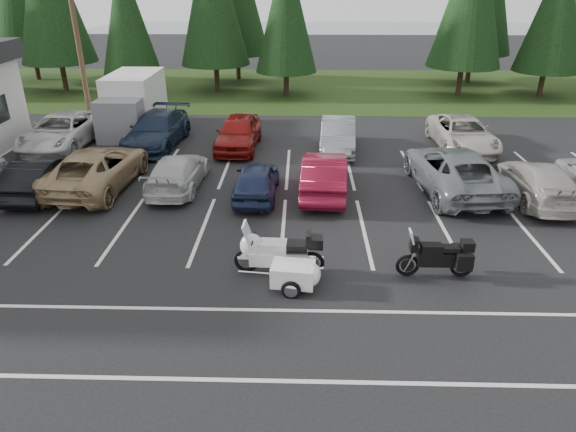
# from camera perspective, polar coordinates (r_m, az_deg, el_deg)

# --- Properties ---
(ground) EXTENTS (120.00, 120.00, 0.00)m
(ground) POSITION_cam_1_polar(r_m,az_deg,el_deg) (16.29, -2.44, -3.16)
(ground) COLOR black
(ground) RESTS_ON ground
(grass_strip) EXTENTS (80.00, 16.00, 0.01)m
(grass_strip) POSITION_cam_1_polar(r_m,az_deg,el_deg) (39.05, -0.09, 14.00)
(grass_strip) COLOR #1E3310
(grass_strip) RESTS_ON ground
(lake_water) EXTENTS (70.00, 50.00, 0.02)m
(lake_water) POSITION_cam_1_polar(r_m,az_deg,el_deg) (69.75, 4.14, 19.03)
(lake_water) COLOR slate
(lake_water) RESTS_ON ground
(utility_pole) EXTENTS (1.60, 0.26, 9.00)m
(utility_pole) POSITION_cam_1_polar(r_m,az_deg,el_deg) (28.66, -22.30, 17.51)
(utility_pole) COLOR #473321
(utility_pole) RESTS_ON ground
(box_truck) EXTENTS (2.40, 5.60, 2.90)m
(box_truck) POSITION_cam_1_polar(r_m,az_deg,el_deg) (28.95, -17.15, 11.73)
(box_truck) COLOR silver
(box_truck) RESTS_ON ground
(stall_markings) EXTENTS (32.00, 16.00, 0.01)m
(stall_markings) POSITION_cam_1_polar(r_m,az_deg,el_deg) (18.06, -2.03, -0.11)
(stall_markings) COLOR silver
(stall_markings) RESTS_ON ground
(conifer_3) EXTENTS (3.87, 3.87, 9.02)m
(conifer_3) POSITION_cam_1_polar(r_m,az_deg,el_deg) (37.57, -17.58, 20.56)
(conifer_3) COLOR #332316
(conifer_3) RESTS_ON ground
(conifer_5) EXTENTS (4.14, 4.14, 9.63)m
(conifer_5) POSITION_cam_1_polar(r_m,az_deg,el_deg) (35.93, -0.21, 22.05)
(conifer_5) COLOR #332316
(conifer_5) RESTS_ON ground
(conifer_7) EXTENTS (4.27, 4.27, 9.94)m
(conifer_7) POSITION_cam_1_polar(r_m,az_deg,el_deg) (39.67, 27.78, 19.95)
(conifer_7) COLOR #332316
(conifer_7) RESTS_ON ground
(car_near_1) EXTENTS (1.54, 4.40, 1.45)m
(car_near_1) POSITION_cam_1_polar(r_m,az_deg,el_deg) (21.91, -25.69, 4.06)
(car_near_1) COLOR black
(car_near_1) RESTS_ON ground
(car_near_2) EXTENTS (3.05, 5.96, 1.61)m
(car_near_2) POSITION_cam_1_polar(r_m,az_deg,el_deg) (21.66, -20.48, 5.00)
(car_near_2) COLOR #9F835C
(car_near_2) RESTS_ON ground
(car_near_3) EXTENTS (1.97, 4.63, 1.33)m
(car_near_3) POSITION_cam_1_polar(r_m,az_deg,el_deg) (20.76, -12.17, 4.80)
(car_near_3) COLOR #BABAB8
(car_near_3) RESTS_ON ground
(car_near_4) EXTENTS (1.67, 3.97, 1.34)m
(car_near_4) POSITION_cam_1_polar(r_m,az_deg,el_deg) (19.49, -3.54, 3.98)
(car_near_4) COLOR #1A2242
(car_near_4) RESTS_ON ground
(car_near_5) EXTENTS (1.94, 4.83, 1.56)m
(car_near_5) POSITION_cam_1_polar(r_m,az_deg,el_deg) (19.82, 4.07, 4.69)
(car_near_5) COLOR maroon
(car_near_5) RESTS_ON ground
(car_near_6) EXTENTS (3.31, 6.26, 1.68)m
(car_near_6) POSITION_cam_1_polar(r_m,az_deg,el_deg) (21.04, 18.01, 4.89)
(car_near_6) COLOR slate
(car_near_6) RESTS_ON ground
(car_near_7) EXTENTS (2.07, 4.94, 1.43)m
(car_near_7) POSITION_cam_1_polar(r_m,az_deg,el_deg) (21.36, 25.93, 3.46)
(car_near_7) COLOR #B9B1A9
(car_near_7) RESTS_ON ground
(car_far_0) EXTENTS (2.83, 5.78, 1.58)m
(car_far_0) POSITION_cam_1_polar(r_m,az_deg,el_deg) (27.62, -23.83, 8.64)
(car_far_0) COLOR silver
(car_far_0) RESTS_ON ground
(car_far_1) EXTENTS (2.65, 5.65, 1.59)m
(car_far_1) POSITION_cam_1_polar(r_m,az_deg,el_deg) (26.26, -14.37, 9.24)
(car_far_1) COLOR #162237
(car_far_1) RESTS_ON ground
(car_far_2) EXTENTS (2.10, 4.77, 1.60)m
(car_far_2) POSITION_cam_1_polar(r_m,az_deg,el_deg) (25.17, -5.54, 9.23)
(car_far_2) COLOR maroon
(car_far_2) RESTS_ON ground
(car_far_3) EXTENTS (1.90, 4.66, 1.50)m
(car_far_3) POSITION_cam_1_polar(r_m,az_deg,el_deg) (24.88, 5.58, 8.92)
(car_far_3) COLOR slate
(car_far_3) RESTS_ON ground
(car_far_4) EXTENTS (2.61, 5.41, 1.49)m
(car_far_4) POSITION_cam_1_polar(r_m,az_deg,el_deg) (26.43, 18.83, 8.65)
(car_far_4) COLOR beige
(car_far_4) RESTS_ON ground
(touring_motorcycle) EXTENTS (2.88, 1.00, 1.58)m
(touring_motorcycle) POSITION_cam_1_polar(r_m,az_deg,el_deg) (14.40, -1.01, -3.66)
(touring_motorcycle) COLOR silver
(touring_motorcycle) RESTS_ON ground
(cargo_trailer) EXTENTS (1.77, 1.13, 0.77)m
(cargo_trailer) POSITION_cam_1_polar(r_m,az_deg,el_deg) (13.91, 0.57, -6.74)
(cargo_trailer) COLOR white
(cargo_trailer) RESTS_ON ground
(adventure_motorcycle) EXTENTS (2.42, 0.84, 1.47)m
(adventure_motorcycle) POSITION_cam_1_polar(r_m,az_deg,el_deg) (14.87, 16.17, -4.01)
(adventure_motorcycle) COLOR black
(adventure_motorcycle) RESTS_ON ground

